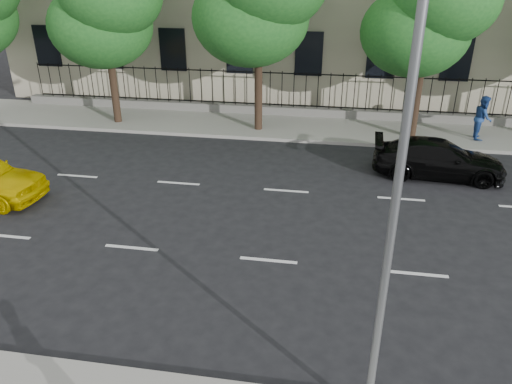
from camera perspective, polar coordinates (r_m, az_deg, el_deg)
ground at (r=11.99m, az=-0.29°, el=-14.38°), size 120.00×120.00×0.00m
far_sidewalk at (r=24.31m, az=5.27°, el=7.40°), size 60.00×4.00×0.15m
lane_markings at (r=15.87m, az=2.58°, el=-3.33°), size 49.60×4.62×0.01m
iron_fence at (r=25.76m, az=5.63°, el=9.79°), size 30.00×0.50×2.20m
street_light at (r=7.76m, az=15.93°, el=5.24°), size 0.25×3.32×8.05m
tree_d at (r=22.73m, az=19.33°, el=19.75°), size 5.34×4.94×8.84m
black_sedan at (r=19.97m, az=20.14°, el=3.59°), size 4.91×2.19×1.40m
pedestrian_far at (r=24.31m, az=24.48°, el=7.75°), size 0.83×1.01×1.93m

